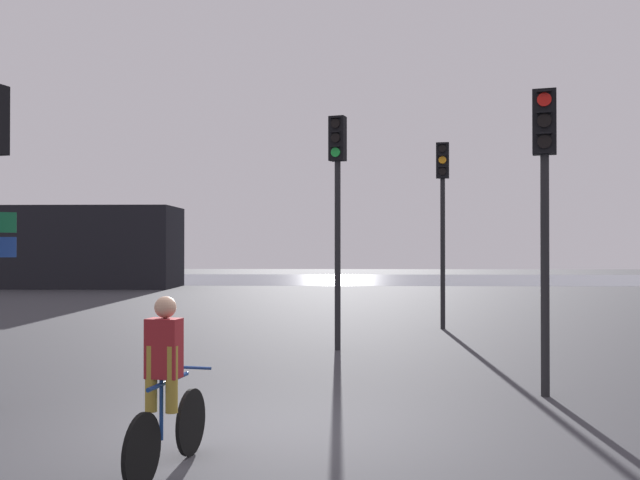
{
  "coord_description": "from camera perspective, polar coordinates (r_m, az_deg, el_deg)",
  "views": [
    {
      "loc": [
        0.93,
        -7.84,
        2.07
      ],
      "look_at": [
        0.5,
        5.0,
        2.2
      ],
      "focal_mm": 40.0,
      "sensor_mm": 36.0,
      "label": 1
    }
  ],
  "objects": [
    {
      "name": "water_strip",
      "position": [
        46.3,
        0.76,
        -3.15
      ],
      "size": [
        80.0,
        16.0,
        0.01
      ],
      "primitive_type": "cube",
      "color": "slate",
      "rests_on": "ground"
    },
    {
      "name": "distant_building",
      "position": [
        38.97,
        -19.62,
        -0.55
      ],
      "size": [
        11.35,
        4.0,
        4.15
      ],
      "primitive_type": "cube",
      "color": "black",
      "rests_on": "ground"
    },
    {
      "name": "traffic_light_far_right",
      "position": [
        18.34,
        9.79,
        3.17
      ],
      "size": [
        0.36,
        0.37,
        4.72
      ],
      "rotation": [
        0.0,
        0.0,
        2.97
      ],
      "color": "black",
      "rests_on": "ground"
    },
    {
      "name": "traffic_light_near_right",
      "position": [
        10.41,
        17.53,
        4.42
      ],
      "size": [
        0.37,
        0.39,
        4.26
      ],
      "rotation": [
        0.0,
        0.0,
        2.85
      ],
      "color": "black",
      "rests_on": "ground"
    },
    {
      "name": "ground_plane",
      "position": [
        8.16,
        -4.86,
        -15.26
      ],
      "size": [
        120.0,
        120.0,
        0.0
      ],
      "primitive_type": "plane",
      "color": "#333338"
    },
    {
      "name": "cyclist",
      "position": [
        6.78,
        -12.26,
        -11.18
      ],
      "size": [
        0.5,
        1.69,
        1.62
      ],
      "rotation": [
        0.0,
        0.0,
        -0.19
      ],
      "color": "black",
      "rests_on": "ground"
    },
    {
      "name": "traffic_light_center",
      "position": [
        14.41,
        1.41,
        4.16
      ],
      "size": [
        0.38,
        0.4,
        4.71
      ],
      "rotation": [
        0.0,
        0.0,
        2.83
      ],
      "color": "black",
      "rests_on": "ground"
    }
  ]
}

